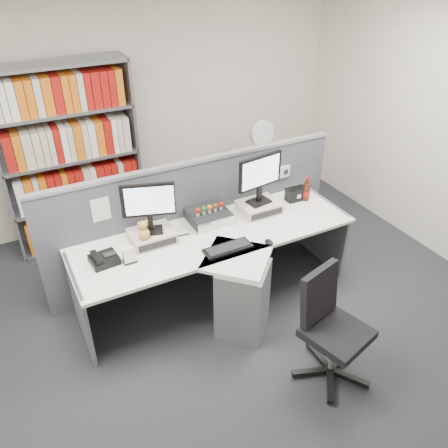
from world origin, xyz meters
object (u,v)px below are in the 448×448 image
monitor_right (260,175)px  office_chair (330,324)px  filing_cabinet (259,188)px  speaker (296,194)px  desk (227,270)px  desk_phone (104,259)px  keyboard (228,248)px  mouse (269,242)px  desktop_pc (209,216)px  shelving_unit (71,161)px  cola_bottle (306,192)px  desk_fan (262,136)px  desk_calendar (129,257)px  monitor_left (149,204)px

monitor_right → office_chair: monitor_right is taller
filing_cabinet → speaker: bearing=-100.9°
desk → desk_phone: bearing=165.3°
monitor_right → keyboard: size_ratio=1.15×
desk → mouse: bearing=-21.8°
keyboard → desk_phone: size_ratio=1.80×
desk → desktop_pc: bearing=84.0°
shelving_unit → office_chair: 3.15m
speaker → cola_bottle: size_ratio=0.78×
desktop_pc → office_chair: (0.31, -1.45, -0.27)m
cola_bottle → shelving_unit: (-2.00, 1.49, 0.16)m
desk → cola_bottle: cola_bottle is taller
desktop_pc → desk_fan: 1.52m
desk_calendar → cola_bottle: bearing=5.6°
monitor_right → desktop_pc: bearing=172.5°
desk → shelving_unit: size_ratio=1.30×
speaker → office_chair: office_chair is taller
shelving_unit → desk_fan: size_ratio=3.82×
monitor_left → desk_fan: (1.75, 1.02, -0.07)m
keyboard → office_chair: (0.38, -0.95, -0.24)m
desk → cola_bottle: (1.10, 0.36, 0.36)m
monitor_left → shelving_unit: bearing=103.6°
speaker → desk: bearing=-157.9°
monitor_left → speaker: size_ratio=2.33×
monitor_left → desktop_pc: bearing=6.4°
speaker → desk_calendar: bearing=-172.6°
desk → office_chair: size_ratio=2.80×
desk_calendar → speaker: size_ratio=0.67×
desktop_pc → desk_calendar: (-0.87, -0.28, 0.01)m
shelving_unit → desk_phone: bearing=-94.0°
desk_calendar → keyboard: bearing=-15.3°
desk_calendar → cola_bottle: (1.92, 0.19, 0.04)m
speaker → filing_cabinet: size_ratio=0.28×
desk_phone → cola_bottle: (2.11, 0.10, 0.06)m
keyboard → mouse: (0.36, -0.09, 0.00)m
mouse → desk_fan: desk_fan is taller
office_chair → monitor_left: bearing=123.3°
speaker → keyboard: bearing=-156.1°
monitor_right → speaker: (0.46, 0.03, -0.33)m
desk_calendar → desk_fan: 2.38m
monitor_left → desk_calendar: size_ratio=3.45×
keyboard → desk_fan: desk_fan is taller
shelving_unit → mouse: bearing=-57.9°
desk_calendar → desk_fan: desk_fan is taller
monitor_left → keyboard: size_ratio=1.08×
cola_bottle → desktop_pc: bearing=175.2°
desk_phone → desk_calendar: desk_calendar is taller
keyboard → desk_calendar: 0.83m
desk_calendar → office_chair: (1.18, -1.17, -0.28)m
keyboard → shelving_unit: shelving_unit is taller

